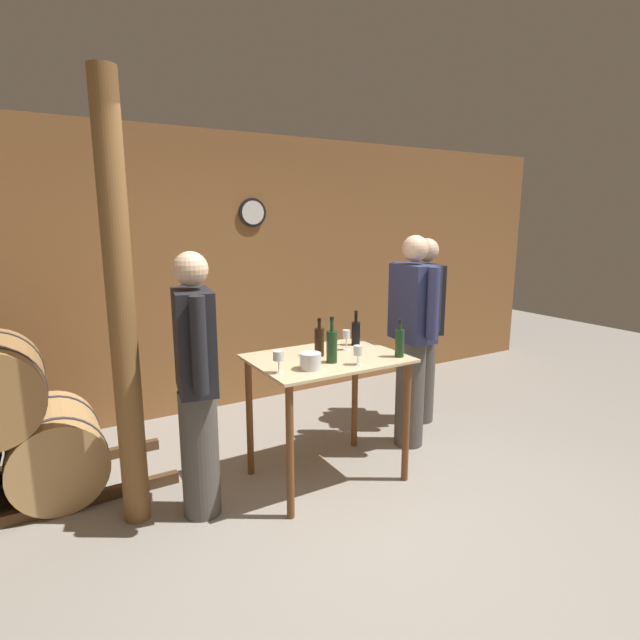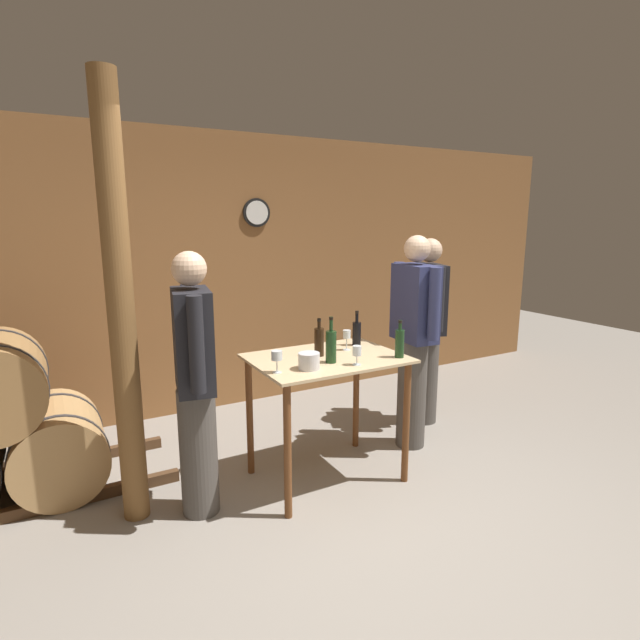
{
  "view_description": "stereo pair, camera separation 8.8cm",
  "coord_description": "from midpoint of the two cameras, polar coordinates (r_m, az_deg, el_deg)",
  "views": [
    {
      "loc": [
        -1.76,
        -2.14,
        1.89
      ],
      "look_at": [
        0.01,
        0.87,
        1.17
      ],
      "focal_mm": 28.0,
      "sensor_mm": 36.0,
      "label": 1
    },
    {
      "loc": [
        -1.68,
        -2.19,
        1.89
      ],
      "look_at": [
        0.01,
        0.87,
        1.17
      ],
      "focal_mm": 28.0,
      "sensor_mm": 36.0,
      "label": 2
    }
  ],
  "objects": [
    {
      "name": "wine_bottle_left",
      "position": [
        3.55,
        -0.79,
        -2.43
      ],
      "size": [
        0.07,
        0.07,
        0.27
      ],
      "color": "black",
      "rests_on": "tasting_table"
    },
    {
      "name": "back_wall",
      "position": [
        5.07,
        -10.41,
        5.27
      ],
      "size": [
        8.4,
        0.08,
        2.7
      ],
      "color": "brown",
      "rests_on": "ground_plane"
    },
    {
      "name": "tasting_table",
      "position": [
        3.6,
        0.11,
        -6.91
      ],
      "size": [
        1.06,
        0.78,
        0.92
      ],
      "color": "#D1B284",
      "rests_on": "ground_plane"
    },
    {
      "name": "person_visitor_with_scarf",
      "position": [
        4.14,
        9.87,
        -1.95
      ],
      "size": [
        0.25,
        0.59,
        1.76
      ],
      "color": "#4C4742",
      "rests_on": "ground_plane"
    },
    {
      "name": "wine_glass_near_left",
      "position": [
        3.17,
        -5.55,
        -4.18
      ],
      "size": [
        0.07,
        0.07,
        0.14
      ],
      "color": "silver",
      "rests_on": "tasting_table"
    },
    {
      "name": "wine_bottle_far_left",
      "position": [
        3.38,
        0.62,
        -2.93
      ],
      "size": [
        0.07,
        0.07,
        0.32
      ],
      "color": "#193819",
      "rests_on": "tasting_table"
    },
    {
      "name": "person_host",
      "position": [
        3.21,
        -14.72,
        -6.77
      ],
      "size": [
        0.29,
        0.58,
        1.7
      ],
      "color": "#4C4742",
      "rests_on": "ground_plane"
    },
    {
      "name": "ground_plane",
      "position": [
        3.35,
        7.21,
        -22.9
      ],
      "size": [
        14.0,
        14.0,
        0.0
      ],
      "primitive_type": "plane",
      "color": "gray"
    },
    {
      "name": "wine_bottle_right",
      "position": [
        3.56,
        8.39,
        -2.5
      ],
      "size": [
        0.06,
        0.06,
        0.27
      ],
      "color": "#193819",
      "rests_on": "tasting_table"
    },
    {
      "name": "wine_bottle_center",
      "position": [
        3.86,
        3.46,
        -1.4
      ],
      "size": [
        0.07,
        0.07,
        0.27
      ],
      "color": "black",
      "rests_on": "tasting_table"
    },
    {
      "name": "person_visitor_bearded",
      "position": [
        4.68,
        11.25,
        -0.76
      ],
      "size": [
        0.34,
        0.56,
        1.72
      ],
      "color": "#4C4742",
      "rests_on": "ground_plane"
    },
    {
      "name": "wine_glass_near_right",
      "position": [
        3.71,
        2.35,
        -1.75
      ],
      "size": [
        0.06,
        0.06,
        0.15
      ],
      "color": "silver",
      "rests_on": "tasting_table"
    },
    {
      "name": "ice_bucket",
      "position": [
        3.25,
        -1.87,
        -4.72
      ],
      "size": [
        0.14,
        0.14,
        0.11
      ],
      "color": "silver",
      "rests_on": "tasting_table"
    },
    {
      "name": "wooden_post",
      "position": [
        3.18,
        -22.48,
        0.9
      ],
      "size": [
        0.16,
        0.16,
        2.7
      ],
      "color": "brown",
      "rests_on": "ground_plane"
    },
    {
      "name": "wine_glass_near_center",
      "position": [
        3.35,
        3.61,
        -3.59
      ],
      "size": [
        0.06,
        0.06,
        0.13
      ],
      "color": "silver",
      "rests_on": "tasting_table"
    }
  ]
}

